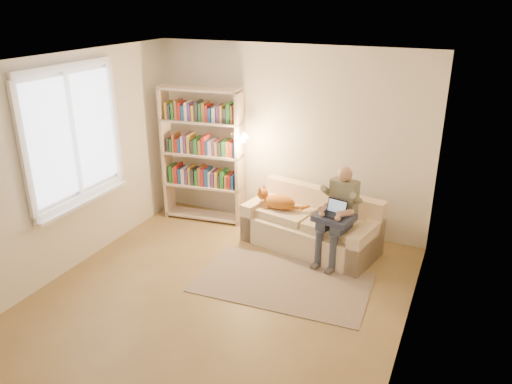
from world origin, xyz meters
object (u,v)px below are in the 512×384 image
at_px(sofa, 312,228).
at_px(bookshelf, 202,149).
at_px(cat, 281,202).
at_px(laptop, 330,210).
at_px(person, 339,210).

xyz_separation_m(sofa, bookshelf, (-1.77, 0.20, 0.83)).
xyz_separation_m(sofa, cat, (-0.45, -0.02, 0.31)).
relative_size(sofa, laptop, 6.36).
bearing_deg(laptop, cat, 171.32).
relative_size(cat, bookshelf, 0.34).
bearing_deg(cat, laptop, -8.68).
bearing_deg(laptop, sofa, 147.72).
xyz_separation_m(person, bookshelf, (-2.18, 0.43, 0.41)).
relative_size(person, cat, 1.81).
relative_size(person, laptop, 4.14).
relative_size(sofa, person, 1.53).
distance_m(sofa, person, 0.64).
bearing_deg(person, bookshelf, -179.14).
xyz_separation_m(sofa, person, (0.41, -0.23, 0.43)).
bearing_deg(sofa, cat, -165.28).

